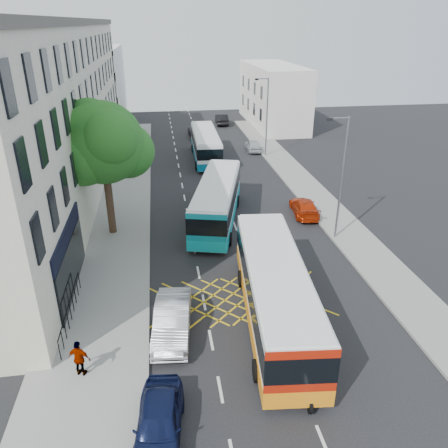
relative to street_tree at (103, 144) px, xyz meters
name	(u,v)px	position (x,y,z in m)	size (l,w,h in m)	color
ground	(298,381)	(8.51, -14.97, -6.29)	(120.00, 120.00, 0.00)	black
pavement_left	(113,233)	(0.01, 0.03, -6.22)	(5.00, 70.00, 0.15)	gray
pavement_right	(335,218)	(16.01, 0.03, -6.22)	(3.00, 70.00, 0.15)	gray
terrace_main	(44,111)	(-5.49, 9.52, 0.46)	(8.30, 45.00, 13.50)	beige
terrace_far	(93,85)	(-5.49, 40.03, -1.29)	(8.00, 20.00, 10.00)	silver
building_right	(272,95)	(19.51, 33.03, -2.29)	(6.00, 18.00, 8.00)	silver
street_tree	(103,144)	(0.00, 0.00, 0.00)	(6.30, 5.70, 8.80)	#382619
lamp_near	(341,173)	(14.71, -2.97, -1.68)	(1.45, 0.15, 8.00)	slate
lamp_far	(266,113)	(14.71, 17.03, -1.68)	(1.45, 0.15, 8.00)	slate
railings	(70,310)	(-1.19, -9.67, -5.57)	(0.08, 5.60, 1.14)	black
bus_near	(275,291)	(8.50, -10.99, -4.59)	(3.73, 11.67, 3.23)	silver
bus_mid	(217,201)	(7.36, 0.97, -4.68)	(5.18, 11.20, 3.07)	silver
bus_far	(206,145)	(8.30, 16.85, -4.72)	(2.86, 10.66, 2.98)	silver
motorbike	(308,378)	(8.57, -15.77, -5.37)	(0.76, 2.21, 1.97)	black
parked_car_blue	(159,423)	(2.91, -16.80, -5.60)	(1.63, 4.05, 1.38)	#0D1437
parked_car_silver	(172,320)	(3.61, -11.21, -5.54)	(1.60, 4.58, 1.51)	#A4A5AB
red_hatchback	(304,207)	(14.01, 1.25, -5.69)	(1.69, 4.17, 1.21)	#BC2A08
distant_car_grey	(198,132)	(8.48, 26.76, -5.64)	(2.16, 4.69, 1.30)	#42464A
distant_car_silver	(253,145)	(13.92, 19.33, -5.66)	(1.50, 3.73, 1.27)	#B7BAC0
distant_car_dark	(222,119)	(12.46, 33.79, -5.55)	(1.58, 4.53, 1.49)	black
pedestrian_far	(79,358)	(-0.19, -13.45, -5.32)	(0.96, 0.40, 1.64)	gray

